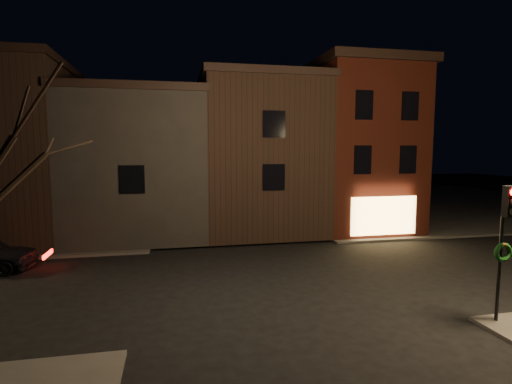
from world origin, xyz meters
TOP-DOWN VIEW (x-y plane):
  - ground at (0.00, 0.00)m, footprint 120.00×120.00m
  - sidewalk_far_right at (20.00, 20.00)m, footprint 30.00×30.00m
  - corner_building at (8.00, 9.47)m, footprint 6.50×8.50m
  - row_building_a at (1.50, 10.50)m, footprint 7.30×10.30m
  - row_building_b at (-5.75, 10.50)m, footprint 7.80×10.30m
  - row_building_c at (-13.00, 10.50)m, footprint 7.30×10.30m
  - traffic_signal at (5.60, -5.51)m, footprint 0.58×0.38m

SIDE VIEW (x-z plane):
  - ground at x=0.00m, z-range 0.00..0.00m
  - sidewalk_far_right at x=20.00m, z-range 0.00..0.12m
  - traffic_signal at x=5.60m, z-range 0.78..4.83m
  - row_building_b at x=-5.75m, z-range 0.13..8.53m
  - row_building_a at x=1.50m, z-range 0.13..9.53m
  - row_building_c at x=-13.00m, z-range 0.13..10.03m
  - corner_building at x=8.00m, z-range 0.15..10.65m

